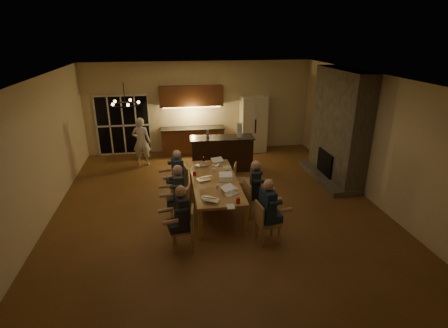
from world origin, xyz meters
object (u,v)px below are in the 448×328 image
bar_blender (240,130)px  redcup_near (238,201)px  refrigerator (253,124)px  can_silver (222,188)px  plate_far (227,167)px  bar_bottle (208,134)px  laptop_b (231,190)px  plate_near (233,188)px  chair_left_far (179,183)px  plate_left (207,198)px  redcup_mid (195,173)px  laptop_d (226,177)px  chair_left_near (183,229)px  laptop_c (204,175)px  chair_right_near (268,222)px  chair_right_mid (255,199)px  person_left_far (178,176)px  chair_right_far (242,180)px  person_left_near (182,217)px  standing_person (141,142)px  person_right_near (267,211)px  laptop_e (202,161)px  mug_mid (214,170)px  mug_back (196,167)px  person_left_mid (179,193)px  bar_island (222,154)px  can_cola (204,159)px  mug_front (217,187)px  person_right_mid (255,188)px  chair_left_mid (181,203)px

bar_blender → redcup_near: bearing=-86.1°
refrigerator → can_silver: refrigerator is taller
plate_far → bar_bottle: (-0.31, 1.77, 0.44)m
laptop_b → plate_near: 0.31m
chair_left_far → plate_left: size_ratio=3.39×
laptop_b → redcup_mid: (-0.72, 1.20, -0.05)m
laptop_d → plate_left: bearing=-119.1°
chair_left_near → laptop_c: laptop_c is taller
redcup_mid → plate_left: redcup_mid is taller
chair_left_far → chair_right_near: (1.75, -2.29, 0.00)m
plate_near → plate_left: same height
chair_left_far → redcup_mid: bearing=46.1°
chair_right_mid → person_left_far: size_ratio=0.64×
chair_right_far → person_left_far: (-1.69, 0.01, 0.24)m
bar_blender → laptop_b: bearing=-88.8°
person_left_near → standing_person: (-1.08, 4.94, 0.11)m
person_right_near → redcup_near: person_right_near is taller
laptop_c → can_silver: (0.35, -0.70, -0.05)m
refrigerator → laptop_d: 4.66m
plate_near → laptop_e: bearing=108.9°
person_right_near → laptop_d: bearing=13.2°
mug_mid → laptop_e: bearing=115.3°
mug_back → bar_blender: bearing=47.3°
person_left_mid → can_silver: person_left_mid is taller
bar_island → mug_mid: size_ratio=19.79×
chair_right_far → mug_back: (-1.21, 0.25, 0.36)m
person_left_near → can_cola: 3.07m
plate_left → bar_blender: 3.70m
laptop_e → bar_bottle: size_ratio=1.33×
person_left_mid → plate_left: 0.77m
person_left_near → person_right_near: size_ratio=1.00×
chair_left_near → mug_front: bearing=148.1°
laptop_b → bar_bottle: 3.40m
laptop_c → can_silver: size_ratio=2.67×
refrigerator → chair_left_near: 6.55m
laptop_d → plate_near: (0.08, -0.48, -0.10)m
refrigerator → person_right_mid: refrigerator is taller
can_silver → laptop_c: bearing=116.7°
bar_island → mug_back: (-0.96, -1.69, 0.26)m
refrigerator → chair_right_near: 6.01m
laptop_c → bar_blender: 2.77m
chair_right_near → can_silver: (-0.80, 1.00, 0.37)m
chair_left_near → standing_person: 5.10m
bar_island → can_cola: 1.34m
chair_right_far → person_right_near: (0.07, -2.16, 0.24)m
person_left_far → can_silver: (0.97, -1.21, 0.12)m
laptop_b → redcup_near: size_ratio=2.67×
refrigerator → chair_left_mid: 5.55m
chair_left_near → person_right_mid: person_right_mid is taller
redcup_near → plate_left: 0.71m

